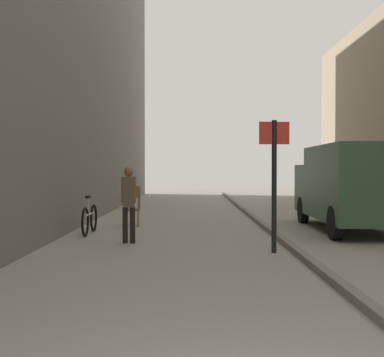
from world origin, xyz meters
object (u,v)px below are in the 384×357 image
object	(u,v)px
delivery_van	(348,185)
bicycle_leaning	(88,219)
cafe_chair_near_window	(133,207)
cafe_chair_by_doorway	(133,195)
pedestrian_main_foreground	(127,199)
street_sign_post	(272,174)

from	to	relation	value
delivery_van	bicycle_leaning	size ratio (longest dim) A/B	3.11
bicycle_leaning	cafe_chair_near_window	size ratio (longest dim) A/B	1.88
cafe_chair_near_window	cafe_chair_by_doorway	world-z (taller)	same
pedestrian_main_foreground	bicycle_leaning	world-z (taller)	pedestrian_main_foreground
cafe_chair_near_window	bicycle_leaning	bearing A→B (deg)	146.14
delivery_van	bicycle_leaning	bearing A→B (deg)	-172.31
pedestrian_main_foreground	bicycle_leaning	bearing A→B (deg)	136.68
delivery_van	cafe_chair_near_window	world-z (taller)	delivery_van
delivery_van	bicycle_leaning	xyz separation A→B (m)	(-6.81, -0.78, -0.84)
pedestrian_main_foreground	street_sign_post	distance (m)	3.34
delivery_van	cafe_chair_by_doorway	world-z (taller)	delivery_van
street_sign_post	pedestrian_main_foreground	bearing A→B (deg)	-29.09
cafe_chair_near_window	cafe_chair_by_doorway	size ratio (longest dim) A/B	1.00
bicycle_leaning	cafe_chair_near_window	distance (m)	2.08
bicycle_leaning	cafe_chair_by_doorway	bearing A→B (deg)	89.08
street_sign_post	cafe_chair_by_doorway	distance (m)	12.35
street_sign_post	cafe_chair_by_doorway	xyz separation A→B (m)	(-4.00, 11.64, -1.00)
bicycle_leaning	cafe_chair_near_window	xyz separation A→B (m)	(0.93, 1.85, 0.17)
pedestrian_main_foreground	street_sign_post	bearing A→B (deg)	-13.51
pedestrian_main_foreground	delivery_van	xyz separation A→B (m)	(5.62, 2.38, 0.24)
delivery_van	cafe_chair_near_window	size ratio (longest dim) A/B	5.86
pedestrian_main_foreground	cafe_chair_by_doorway	size ratio (longest dim) A/B	1.81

